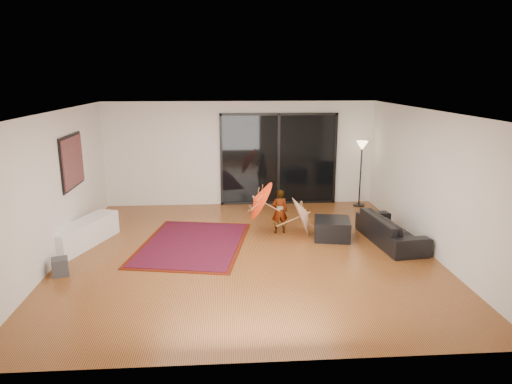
{
  "coord_description": "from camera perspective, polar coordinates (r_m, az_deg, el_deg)",
  "views": [
    {
      "loc": [
        -0.4,
        -8.25,
        3.31
      ],
      "look_at": [
        0.2,
        0.42,
        1.1
      ],
      "focal_mm": 32.0,
      "sensor_mm": 36.0,
      "label": 1
    }
  ],
  "objects": [
    {
      "name": "media_console",
      "position": [
        9.81,
        -20.68,
        -4.87
      ],
      "size": [
        1.03,
        1.84,
        0.5
      ],
      "primitive_type": "cube",
      "rotation": [
        0.0,
        0.0,
        -0.35
      ],
      "color": "white",
      "rests_on": "floor"
    },
    {
      "name": "floor_lamp",
      "position": [
        12.04,
        13.06,
        4.51
      ],
      "size": [
        0.29,
        0.29,
        1.71
      ],
      "color": "black",
      "rests_on": "floor"
    },
    {
      "name": "persian_rug",
      "position": [
        9.4,
        -7.9,
        -6.42
      ],
      "size": [
        2.48,
        3.12,
        0.02
      ],
      "rotation": [
        0.0,
        0.0,
        -0.18
      ],
      "color": "#4F1306",
      "rests_on": "floor"
    },
    {
      "name": "parasol_white",
      "position": [
        9.79,
        6.56,
        -2.49
      ],
      "size": [
        0.52,
        0.89,
        0.93
      ],
      "rotation": [
        0.0,
        1.17,
        0.0
      ],
      "color": "white",
      "rests_on": "floor"
    },
    {
      "name": "speaker",
      "position": [
        8.58,
        -23.28,
        -8.58
      ],
      "size": [
        0.33,
        0.33,
        0.3
      ],
      "primitive_type": "cube",
      "rotation": [
        0.0,
        0.0,
        0.35
      ],
      "color": "#424244",
      "rests_on": "floor"
    },
    {
      "name": "parasol_orange",
      "position": [
        9.68,
        -0.22,
        -1.17
      ],
      "size": [
        0.6,
        0.91,
        0.91
      ],
      "rotation": [
        0.0,
        -1.05,
        0.0
      ],
      "color": "red",
      "rests_on": "child"
    },
    {
      "name": "wall_back",
      "position": [
        11.92,
        -1.96,
        4.8
      ],
      "size": [
        7.0,
        0.0,
        7.0
      ],
      "primitive_type": "plane",
      "rotation": [
        1.57,
        0.0,
        0.0
      ],
      "color": "silver",
      "rests_on": "floor"
    },
    {
      "name": "child",
      "position": [
        9.84,
        2.96,
        -2.43
      ],
      "size": [
        0.37,
        0.26,
        0.97
      ],
      "primitive_type": "imported",
      "rotation": [
        0.0,
        0.0,
        3.22
      ],
      "color": "#999999",
      "rests_on": "floor"
    },
    {
      "name": "wall_front",
      "position": [
        5.16,
        0.84,
        -8.08
      ],
      "size": [
        7.0,
        0.0,
        7.0
      ],
      "primitive_type": "plane",
      "rotation": [
        -1.57,
        0.0,
        0.0
      ],
      "color": "silver",
      "rests_on": "floor"
    },
    {
      "name": "painting",
      "position": [
        9.88,
        -21.97,
        3.56
      ],
      "size": [
        0.04,
        1.28,
        1.08
      ],
      "color": "black",
      "rests_on": "wall_left"
    },
    {
      "name": "ottoman",
      "position": [
        9.71,
        9.48,
        -4.56
      ],
      "size": [
        0.85,
        0.85,
        0.42
      ],
      "primitive_type": "cube",
      "rotation": [
        0.0,
        0.0,
        -0.18
      ],
      "color": "black",
      "rests_on": "floor"
    },
    {
      "name": "wall_right",
      "position": [
        9.34,
        20.88,
        1.2
      ],
      "size": [
        0.0,
        7.0,
        7.0
      ],
      "primitive_type": "plane",
      "rotation": [
        1.57,
        0.0,
        -1.57
      ],
      "color": "silver",
      "rests_on": "floor"
    },
    {
      "name": "floor",
      "position": [
        8.9,
        -1.08,
        -7.57
      ],
      "size": [
        7.0,
        7.0,
        0.0
      ],
      "primitive_type": "plane",
      "color": "#9E552B",
      "rests_on": "ground"
    },
    {
      "name": "sofa",
      "position": [
        9.72,
        16.49,
        -4.51
      ],
      "size": [
        0.95,
        1.98,
        0.56
      ],
      "primitive_type": "imported",
      "rotation": [
        0.0,
        0.0,
        1.68
      ],
      "color": "black",
      "rests_on": "floor"
    },
    {
      "name": "ceiling",
      "position": [
        8.28,
        -1.16,
        10.04
      ],
      "size": [
        7.0,
        7.0,
        0.0
      ],
      "primitive_type": "plane",
      "rotation": [
        3.14,
        0.0,
        0.0
      ],
      "color": "white",
      "rests_on": "wall_back"
    },
    {
      "name": "sliding_door",
      "position": [
        11.99,
        2.84,
        4.11
      ],
      "size": [
        3.06,
        0.07,
        2.4
      ],
      "color": "black",
      "rests_on": "wall_back"
    },
    {
      "name": "wall_left",
      "position": [
        9.03,
        -23.9,
        0.49
      ],
      "size": [
        0.0,
        7.0,
        7.0
      ],
      "primitive_type": "plane",
      "rotation": [
        1.57,
        0.0,
        1.57
      ],
      "color": "silver",
      "rests_on": "floor"
    }
  ]
}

